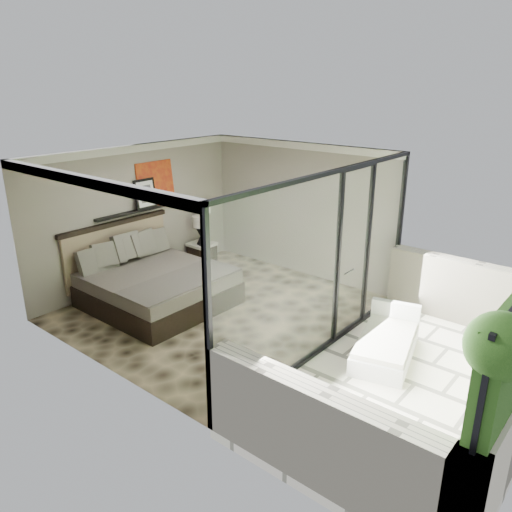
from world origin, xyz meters
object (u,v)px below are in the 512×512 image
Objects in this scene: bed at (154,284)px; nightstand at (202,254)px; ottoman at (500,347)px; table_lamp at (200,226)px; lounger at (386,344)px.

bed is 2.17m from nightstand.
nightstand is 6.36m from ottoman.
bed is 3.74× the size of table_lamp.
table_lamp is at bearing 154.25° from lounger.
table_lamp is 6.36m from ottoman.
nightstand is 5.10m from lounger.
ottoman is 1.67m from lounger.
ottoman is at bearing -4.49° from nightstand.
table_lamp is 0.38× the size of lounger.
ottoman is at bearing 0.15° from table_lamp.
table_lamp is 1.43× the size of ottoman.
table_lamp is at bearing -179.85° from ottoman.
bed reaches higher than ottoman.
table_lamp reaches higher than nightstand.
nightstand is 1.18× the size of ottoman.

